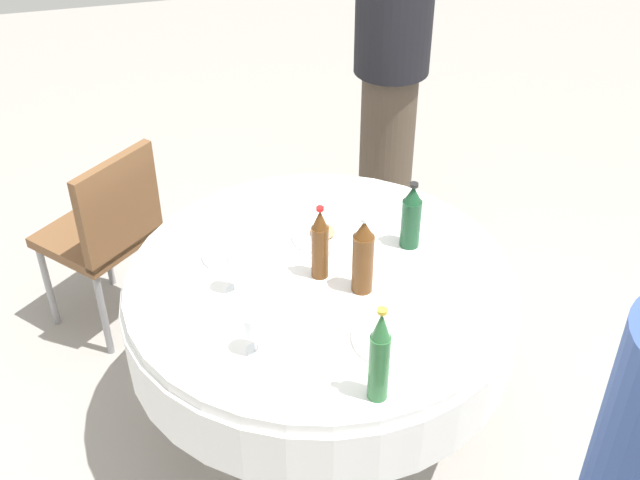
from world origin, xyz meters
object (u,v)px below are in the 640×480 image
object	(u,v)px
bottle_brown_inner	(320,245)
plate_front	(394,337)
wine_glass_west	(233,263)
plate_far	(235,252)
person_near	(391,77)
bottle_green_east	(379,357)
dining_table	(320,309)
bottle_dark_green_near	(411,217)
plate_outer	(322,235)
bottle_brown_west	(363,257)
chair_rear	(107,228)
wine_glass_left	(254,326)

from	to	relation	value
bottle_brown_inner	plate_front	xyz separation A→B (m)	(0.36, 0.14, -0.12)
wine_glass_west	plate_front	distance (m)	0.56
plate_far	plate_front	size ratio (longest dim) A/B	0.90
plate_far	person_near	size ratio (longest dim) A/B	0.14
bottle_green_east	bottle_brown_inner	distance (m)	0.56
dining_table	plate_front	bearing A→B (deg)	21.14
bottle_dark_green_near	plate_front	distance (m)	0.51
bottle_dark_green_near	plate_outer	distance (m)	0.33
bottle_green_east	plate_outer	size ratio (longest dim) A/B	1.45
bottle_brown_inner	bottle_brown_west	xyz separation A→B (m)	(0.10, 0.12, 0.00)
dining_table	chair_rear	xyz separation A→B (m)	(-0.79, -0.71, -0.07)
wine_glass_west	bottle_dark_green_near	bearing A→B (deg)	98.64
bottle_brown_inner	plate_far	distance (m)	0.34
bottle_brown_inner	bottle_green_east	bearing A→B (deg)	2.12
bottle_green_east	wine_glass_left	world-z (taller)	bottle_green_east
wine_glass_west	person_near	world-z (taller)	person_near
chair_rear	bottle_brown_west	bearing A→B (deg)	-89.28
plate_outer	person_near	bearing A→B (deg)	148.87
bottle_brown_inner	plate_front	size ratio (longest dim) A/B	1.06
bottle_brown_west	wine_glass_left	bearing A→B (deg)	-63.23
bottle_dark_green_near	bottle_brown_inner	distance (m)	0.36
bottle_brown_inner	wine_glass_west	distance (m)	0.29
plate_far	person_near	bearing A→B (deg)	137.18
bottle_green_east	chair_rear	world-z (taller)	bottle_green_east
wine_glass_west	bottle_green_east	bearing A→B (deg)	29.01
dining_table	plate_front	distance (m)	0.42
wine_glass_left	plate_front	world-z (taller)	wine_glass_left
bottle_dark_green_near	plate_far	bearing A→B (deg)	-99.12
bottle_brown_inner	plate_outer	size ratio (longest dim) A/B	1.24
bottle_brown_inner	plate_far	size ratio (longest dim) A/B	1.18
plate_far	plate_outer	size ratio (longest dim) A/B	1.06
bottle_dark_green_near	plate_front	world-z (taller)	bottle_dark_green_near
wine_glass_left	plate_far	bearing A→B (deg)	177.66
plate_far	chair_rear	bearing A→B (deg)	-143.40
bottle_green_east	wine_glass_west	world-z (taller)	bottle_green_east
wine_glass_west	person_near	bearing A→B (deg)	141.43
plate_front	person_near	world-z (taller)	person_near
bottle_brown_west	wine_glass_left	size ratio (longest dim) A/B	2.04
person_near	chair_rear	world-z (taller)	person_near
wine_glass_west	plate_outer	xyz separation A→B (m)	(-0.22, 0.35, -0.10)
bottle_brown_west	wine_glass_west	world-z (taller)	bottle_brown_west
plate_outer	person_near	distance (m)	1.09
bottle_brown_inner	chair_rear	distance (m)	1.12
bottle_green_east	bottle_dark_green_near	world-z (taller)	bottle_green_east
plate_far	plate_front	world-z (taller)	same
wine_glass_left	plate_outer	size ratio (longest dim) A/B	0.63
bottle_brown_inner	person_near	world-z (taller)	person_near
bottle_dark_green_near	plate_front	size ratio (longest dim) A/B	0.98
bottle_brown_west	plate_far	bearing A→B (deg)	-128.12
person_near	wine_glass_left	bearing A→B (deg)	-93.28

